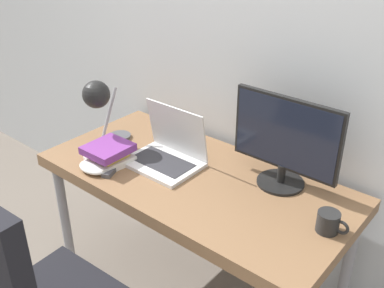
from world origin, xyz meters
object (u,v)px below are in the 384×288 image
Objects in this scene: book_stack at (109,154)px; game_controller at (94,167)px; laptop at (167,152)px; desk_lamp at (99,99)px; mug at (329,222)px; monitor at (285,140)px.

game_controller is at bearing -90.28° from book_stack.
laptop is 1.62× the size of book_stack.
desk_lamp reaches higher than laptop.
desk_lamp is 1.20m from mug.
monitor reaches higher than laptop.
book_stack is at bearing -139.07° from laptop.
desk_lamp reaches higher than game_controller.
laptop is 0.81m from mug.
laptop is at bearing -179.52° from mug.
mug is at bearing 10.41° from book_stack.
desk_lamp is at bearing 129.78° from game_controller.
monitor is at bearing 149.47° from mug.
monitor is 2.30× the size of book_stack.
monitor is 0.87m from game_controller.
book_stack is 1.04m from mug.
monitor reaches higher than game_controller.
game_controller is at bearing -127.13° from laptop.
monitor is at bearing 27.07° from book_stack.
desk_lamp reaches higher than book_stack.
game_controller is at bearing -164.53° from mug.
game_controller is (-1.02, -0.28, -0.02)m from mug.
game_controller is (-0.72, -0.46, -0.19)m from monitor.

